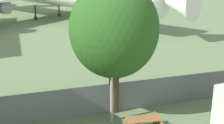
{
  "coord_description": "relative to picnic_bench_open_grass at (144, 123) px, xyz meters",
  "views": [
    {
      "loc": [
        -4.95,
        -4.4,
        8.17
      ],
      "look_at": [
        0.83,
        13.98,
        2.0
      ],
      "focal_mm": 50.0,
      "sensor_mm": 36.0,
      "label": 1
    }
  ],
  "objects": [
    {
      "name": "perimeter_fence",
      "position": [
        -0.74,
        2.57,
        0.4
      ],
      "size": [
        56.07,
        0.07,
        1.75
      ],
      "color": "slate",
      "rests_on": "ground"
    },
    {
      "name": "picnic_bench_open_grass",
      "position": [
        0.0,
        0.0,
        0.0
      ],
      "size": [
        1.89,
        1.6,
        0.76
      ],
      "rotation": [
        0.0,
        0.0,
        -0.12
      ],
      "color": "brown",
      "rests_on": "ground"
    },
    {
      "name": "tree_behind_benches",
      "position": [
        -0.72,
        2.64,
        4.29
      ],
      "size": [
        4.79,
        4.79,
        7.42
      ],
      "color": "#4C3823",
      "rests_on": "ground"
    },
    {
      "name": "light_mast",
      "position": [
        -1.18,
        1.6,
        4.52
      ],
      "size": [
        0.44,
        0.44,
        8.23
      ],
      "color": "#99999E",
      "rests_on": "ground"
    }
  ]
}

